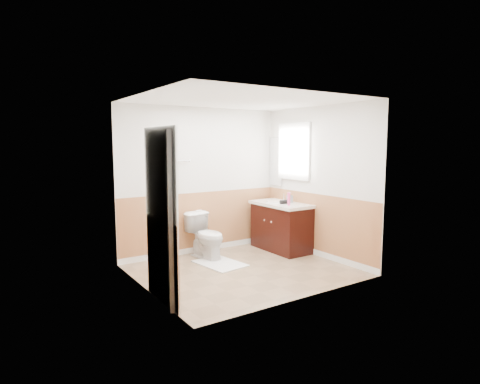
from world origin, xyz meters
TOP-DOWN VIEW (x-y plane):
  - floor at (0.00, 0.00)m, footprint 3.00×3.00m
  - ceiling at (0.00, 0.00)m, footprint 3.00×3.00m
  - wall_back at (0.00, 1.30)m, footprint 3.00×0.00m
  - wall_front at (0.00, -1.30)m, footprint 3.00×0.00m
  - wall_left at (-1.50, 0.00)m, footprint 0.00×3.00m
  - wall_right at (1.50, 0.00)m, footprint 0.00×3.00m
  - wainscot_back at (0.00, 1.29)m, footprint 3.00×0.00m
  - wainscot_front at (0.00, -1.29)m, footprint 3.00×0.00m
  - wainscot_left at (-1.49, 0.00)m, footprint 0.00×2.60m
  - wainscot_right at (1.49, 0.00)m, footprint 0.00×2.60m
  - toilet at (-0.14, 0.89)m, footprint 0.52×0.78m
  - bath_mat at (-0.14, 0.46)m, footprint 0.66×0.87m
  - vanity_cabinet at (1.21, 0.60)m, footprint 0.55×1.10m
  - vanity_knob_left at (0.91, 0.50)m, footprint 0.03×0.03m
  - vanity_knob_right at (0.91, 0.70)m, footprint 0.03×0.03m
  - countertop at (1.20, 0.60)m, footprint 0.60×1.15m
  - sink_basin at (1.21, 0.75)m, footprint 0.36×0.36m
  - faucet at (1.39, 0.75)m, footprint 0.02×0.02m
  - lotion_bottle at (1.11, 0.29)m, footprint 0.05×0.05m
  - soap_dispenser at (1.33, 0.52)m, footprint 0.10×0.10m
  - hair_dryer_body at (1.16, 0.48)m, footprint 0.14×0.07m
  - hair_dryer_handle at (1.13, 0.49)m, footprint 0.03×0.03m
  - mirror_panel at (1.48, 1.10)m, footprint 0.02×0.35m
  - window_frame at (1.47, 0.59)m, footprint 0.04×0.80m
  - window_glass at (1.49, 0.59)m, footprint 0.01×0.70m
  - door at (-1.40, -0.45)m, footprint 0.29×0.78m
  - door_frame at (-1.48, -0.45)m, footprint 0.02×0.92m
  - door_knob at (-1.34, -0.12)m, footprint 0.06×0.06m
  - towel_bar at (-0.55, 1.25)m, footprint 0.62×0.02m
  - tp_holder_bar at (-0.10, 1.23)m, footprint 0.14×0.02m
  - tp_roll at (-0.10, 1.23)m, footprint 0.10×0.11m
  - tp_sheet at (-0.10, 1.23)m, footprint 0.10×0.01m

SIDE VIEW (x-z plane):
  - floor at x=0.00m, z-range 0.00..0.00m
  - bath_mat at x=-0.14m, z-range 0.00..0.02m
  - toilet at x=-0.14m, z-range 0.00..0.74m
  - vanity_cabinet at x=1.21m, z-range 0.00..0.80m
  - wainscot_back at x=0.00m, z-range -1.00..2.00m
  - wainscot_front at x=0.00m, z-range -1.00..2.00m
  - wainscot_left at x=-1.49m, z-range -0.80..1.80m
  - wainscot_right at x=1.49m, z-range -0.80..1.80m
  - vanity_knob_left at x=0.91m, z-range 0.53..0.57m
  - vanity_knob_right at x=0.91m, z-range 0.53..0.57m
  - tp_sheet at x=-0.10m, z-range 0.51..0.67m
  - tp_holder_bar at x=-0.10m, z-range 0.69..0.71m
  - tp_roll at x=-0.10m, z-range 0.64..0.76m
  - countertop at x=1.20m, z-range 0.80..0.85m
  - hair_dryer_handle at x=1.13m, z-range 0.82..0.89m
  - sink_basin at x=1.21m, z-range 0.85..0.87m
  - hair_dryer_body at x=1.16m, z-range 0.85..0.92m
  - faucet at x=1.39m, z-range 0.85..0.99m
  - soap_dispenser at x=1.33m, z-range 0.85..1.04m
  - door_knob at x=-1.34m, z-range 0.92..0.98m
  - lotion_bottle at x=1.11m, z-range 0.85..1.07m
  - door at x=-1.40m, z-range 0.00..2.04m
  - door_frame at x=-1.48m, z-range -0.02..2.08m
  - wall_back at x=0.00m, z-range -0.25..2.75m
  - wall_front at x=0.00m, z-range -0.25..2.75m
  - wall_left at x=-1.50m, z-range -0.25..2.75m
  - wall_right at x=1.50m, z-range -0.25..2.75m
  - mirror_panel at x=1.48m, z-range 1.10..2.00m
  - towel_bar at x=-0.55m, z-range 1.59..1.61m
  - window_frame at x=1.47m, z-range 1.25..2.25m
  - window_glass at x=1.49m, z-range 1.30..2.20m
  - ceiling at x=0.00m, z-range 2.50..2.50m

